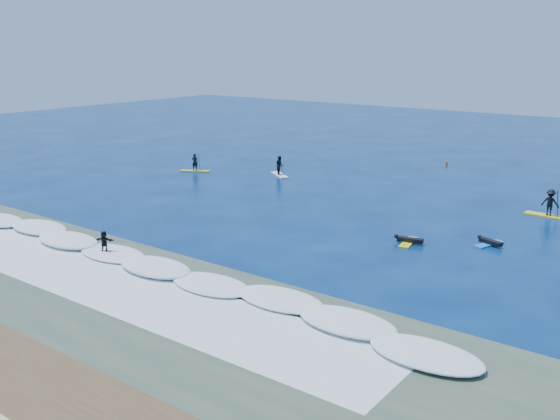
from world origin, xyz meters
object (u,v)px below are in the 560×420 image
Objects in this scene: sup_paddler_center at (280,167)px; sup_paddler_right at (550,204)px; wave_surfer at (104,243)px; marker_buoy at (446,163)px; prone_paddler_far at (489,243)px; prone_paddler_near at (409,241)px; sup_paddler_left at (195,165)px.

sup_paddler_center is 24.25m from sup_paddler_right.
wave_surfer is 39.05m from marker_buoy.
prone_paddler_far is (23.01, -9.07, -0.64)m from sup_paddler_center.
sup_paddler_center reaches higher than prone_paddler_near.
prone_paddler_far is 3.95× the size of marker_buoy.
sup_paddler_left is 24.89m from wave_surfer.
sup_paddler_right reaches higher than sup_paddler_left.
prone_paddler_near is (-5.40, -11.75, -0.74)m from sup_paddler_right.
sup_paddler_left is at bearing -170.97° from sup_paddler_right.
sup_paddler_left is 1.52× the size of wave_surfer.
sup_paddler_right reaches higher than prone_paddler_far.
sup_paddler_center is 1.54× the size of wave_surfer.
sup_paddler_left is 25.48m from marker_buoy.
sup_paddler_right is at bearing -34.69° from prone_paddler_near.
sup_paddler_center is at bearing 87.94° from prone_paddler_far.
sup_paddler_right is 5.83× the size of marker_buoy.
sup_paddler_left is at bearing -120.81° from sup_paddler_center.
prone_paddler_far is 23.39m from wave_surfer.
sup_paddler_left reaches higher than prone_paddler_near.
prone_paddler_far is (4.16, 2.67, -0.01)m from prone_paddler_near.
prone_paddler_far is 26.23m from marker_buoy.
sup_paddler_center reaches higher than wave_surfer.
sup_paddler_right is (31.94, 3.49, 0.28)m from sup_paddler_left.
sup_paddler_center is at bearing -177.19° from sup_paddler_right.
marker_buoy is (18.43, 17.60, -0.38)m from sup_paddler_left.
sup_paddler_left is 0.98× the size of sup_paddler_center.
sup_paddler_left is at bearing 99.14° from prone_paddler_far.
marker_buoy is (-8.11, 25.86, 0.09)m from prone_paddler_near.
sup_paddler_right is (24.25, 0.01, 0.11)m from sup_paddler_center.
sup_paddler_right is at bearing -46.24° from marker_buoy.
prone_paddler_near is at bearing -45.32° from sup_paddler_left.
wave_surfer is (-17.49, -15.51, 0.62)m from prone_paddler_far.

